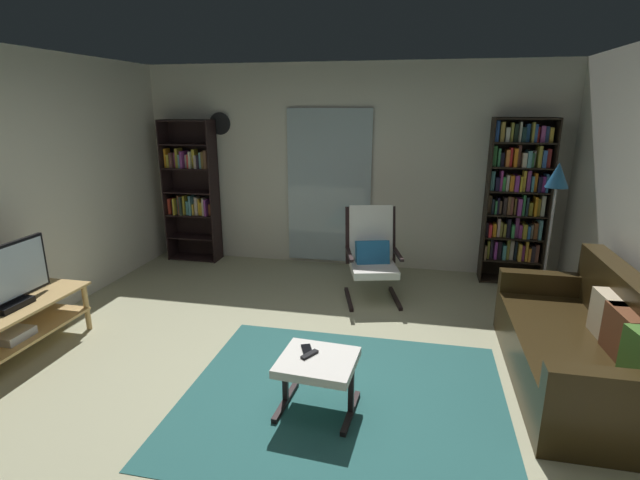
{
  "coord_description": "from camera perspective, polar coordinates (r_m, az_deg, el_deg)",
  "views": [
    {
      "loc": [
        0.93,
        -3.16,
        2.08
      ],
      "look_at": [
        0.07,
        0.89,
        0.9
      ],
      "focal_mm": 26.48,
      "sensor_mm": 36.0,
      "label": 1
    }
  ],
  "objects": [
    {
      "name": "ground_plane",
      "position": [
        3.9,
        -3.86,
        -16.35
      ],
      "size": [
        7.02,
        7.02,
        0.0
      ],
      "primitive_type": "plane",
      "color": "#B1B08A"
    },
    {
      "name": "tv_stand",
      "position": [
        4.74,
        -33.07,
        -8.66
      ],
      "size": [
        0.5,
        1.33,
        0.48
      ],
      "color": "tan",
      "rests_on": "ground"
    },
    {
      "name": "floor_lamp_by_shelf",
      "position": [
        5.21,
        26.62,
        5.46
      ],
      "size": [
        0.22,
        0.22,
        1.55
      ],
      "color": "#A5A5AD",
      "rests_on": "ground"
    },
    {
      "name": "bookshelf_near_sofa",
      "position": [
        6.03,
        22.67,
        4.79
      ],
      "size": [
        0.7,
        0.3,
        1.95
      ],
      "color": "black",
      "rests_on": "ground"
    },
    {
      "name": "leather_sofa",
      "position": [
        4.16,
        29.36,
        -11.32
      ],
      "size": [
        0.86,
        1.87,
        0.88
      ],
      "color": "#2F230F",
      "rests_on": "ground"
    },
    {
      "name": "area_rug",
      "position": [
        3.66,
        2.8,
        -18.57
      ],
      "size": [
        2.34,
        1.99,
        0.01
      ],
      "primitive_type": "cube",
      "color": "#2A615E",
      "rests_on": "ground"
    },
    {
      "name": "cell_phone",
      "position": [
        3.44,
        -1.61,
        -13.06
      ],
      "size": [
        0.12,
        0.16,
        0.01
      ],
      "primitive_type": "cube",
      "rotation": [
        0.0,
        0.0,
        0.38
      ],
      "color": "black",
      "rests_on": "ottoman"
    },
    {
      "name": "television",
      "position": [
        4.6,
        -33.72,
        -3.97
      ],
      "size": [
        0.2,
        0.84,
        0.53
      ],
      "color": "black",
      "rests_on": "tv_stand"
    },
    {
      "name": "bookshelf_near_tv",
      "position": [
        6.68,
        -15.24,
        6.05
      ],
      "size": [
        0.7,
        0.3,
        1.9
      ],
      "color": "black",
      "rests_on": "ground"
    },
    {
      "name": "tv_remote",
      "position": [
        3.37,
        -1.27,
        -13.66
      ],
      "size": [
        0.11,
        0.14,
        0.02
      ],
      "primitive_type": "cube",
      "rotation": [
        0.0,
        0.0,
        -0.53
      ],
      "color": "black",
      "rests_on": "ottoman"
    },
    {
      "name": "ottoman",
      "position": [
        3.38,
        -0.31,
        -15.15
      ],
      "size": [
        0.55,
        0.52,
        0.41
      ],
      "color": "white",
      "rests_on": "ground"
    },
    {
      "name": "lounge_armchair",
      "position": [
        5.22,
        6.3,
        -1.37
      ],
      "size": [
        0.7,
        0.77,
        1.02
      ],
      "color": "black",
      "rests_on": "ground"
    },
    {
      "name": "wall_back",
      "position": [
        6.18,
        3.28,
        8.69
      ],
      "size": [
        5.6,
        0.06,
        2.6
      ],
      "primitive_type": "cube",
      "color": "silver",
      "rests_on": "ground"
    },
    {
      "name": "glass_door_panel",
      "position": [
        6.19,
        1.06,
        6.38
      ],
      "size": [
        1.1,
        0.01,
        2.0
      ],
      "primitive_type": "cube",
      "color": "silver"
    },
    {
      "name": "wall_clock",
      "position": [
        6.54,
        -11.98,
        13.61
      ],
      "size": [
        0.29,
        0.03,
        0.29
      ],
      "color": "silver"
    }
  ]
}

